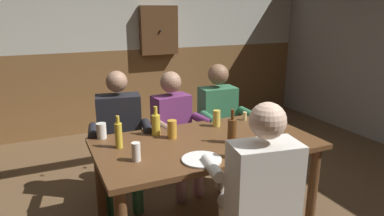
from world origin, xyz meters
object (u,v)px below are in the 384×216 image
condiment_caddy (273,128)px  pint_glass_4 (172,129)px  person_0 (120,132)px  pint_glass_0 (101,131)px  wall_dart_cabinet (159,30)px  person_3 (259,187)px  pint_glass_3 (230,150)px  pint_glass_2 (217,118)px  table_candle (245,116)px  person_1 (175,127)px  pint_glass_1 (136,152)px  dining_table (206,153)px  person_2 (220,117)px  plate_0 (202,160)px  pint_glass_5 (275,114)px  bottle_2 (119,135)px  bottle_0 (232,130)px  bottle_1 (156,124)px

condiment_caddy → pint_glass_4: size_ratio=0.94×
person_0 → pint_glass_4: person_0 is taller
pint_glass_0 → wall_dart_cabinet: (1.28, 2.23, 0.65)m
person_3 → pint_glass_0: (-0.75, 1.11, 0.11)m
pint_glass_3 → pint_glass_4: pint_glass_4 is taller
pint_glass_0 → pint_glass_2: (0.99, -0.12, 0.01)m
table_candle → pint_glass_0: bearing=176.8°
person_1 → pint_glass_1: size_ratio=8.89×
person_1 → pint_glass_3: person_1 is taller
dining_table → pint_glass_3: bearing=-88.5°
wall_dart_cabinet → person_2: bearing=-90.6°
plate_0 → pint_glass_5: bearing=26.4°
pint_glass_2 → pint_glass_3: bearing=-110.5°
dining_table → person_0: person_0 is taller
person_3 → pint_glass_3: person_3 is taller
condiment_caddy → pint_glass_4: pint_glass_4 is taller
person_3 → table_candle: bearing=70.6°
pint_glass_2 → condiment_caddy: bearing=-38.4°
plate_0 → bottle_2: size_ratio=1.11×
bottle_2 → pint_glass_1: bearing=-79.3°
condiment_caddy → pint_glass_3: (-0.62, -0.32, 0.03)m
person_0 → person_3: 1.50m
bottle_0 → bottle_2: bearing=162.3°
pint_glass_0 → wall_dart_cabinet: 2.65m
person_2 → person_3: size_ratio=0.97×
bottle_2 → wall_dart_cabinet: bearing=64.3°
pint_glass_1 → pint_glass_4: size_ratio=0.89×
pint_glass_0 → pint_glass_3: bearing=-44.9°
person_2 → pint_glass_2: person_2 is taller
dining_table → plate_0: bearing=-121.4°
plate_0 → bottle_0: bottle_0 is taller
person_0 → person_2: size_ratio=1.00×
person_1 → plate_0: person_1 is taller
bottle_1 → person_0: bearing=118.1°
plate_0 → pint_glass_4: 0.50m
table_candle → pint_glass_1: size_ratio=0.60×
pint_glass_3 → pint_glass_5: size_ratio=0.75×
person_0 → pint_glass_0: size_ratio=9.63×
bottle_2 → pint_glass_2: (0.90, 0.13, -0.03)m
pint_glass_0 → person_2: bearing=13.2°
person_3 → pint_glass_2: 1.03m
pint_glass_3 → bottle_2: bearing=143.4°
person_1 → bottle_1: person_1 is taller
dining_table → person_1: (0.01, 0.69, 0.00)m
condiment_caddy → bottle_2: bottle_2 is taller
condiment_caddy → bottle_1: bearing=161.7°
person_1 → wall_dart_cabinet: size_ratio=1.69×
person_3 → pint_glass_5: (0.78, 0.88, 0.13)m
table_candle → pint_glass_3: size_ratio=0.70×
dining_table → condiment_caddy: condiment_caddy is taller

